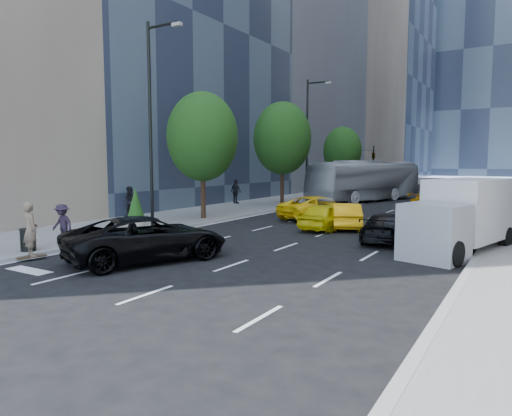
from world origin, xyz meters
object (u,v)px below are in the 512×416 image
Objects in this scene: black_sedan_mercedes at (387,228)px; box_truck at (461,216)px; skateboarder at (31,233)px; black_sedan_lincoln at (148,238)px; city_bus at (365,181)px; trash_can at (28,240)px; planter_shrub at (136,211)px.

box_truck reaches higher than black_sedan_mercedes.
skateboarder is 0.34× the size of black_sedan_lincoln.
black_sedan_lincoln is at bearing -70.30° from city_bus.
skateboarder reaches higher than black_sedan_lincoln.
trash_can is 0.38× the size of planter_shrub.
skateboarder is 4.18m from black_sedan_lincoln.
trash_can is at bearing -90.00° from planter_shrub.
box_truck is at bearing 157.67° from black_sedan_mercedes.
box_truck is at bearing -119.01° from black_sedan_lincoln.
skateboarder is at bearing -77.27° from city_bus.
black_sedan_mercedes is 0.69× the size of box_truck.
box_truck reaches higher than planter_shrub.
trash_can is (-3.40, -29.78, -1.26)m from city_bus.
box_truck is at bearing 13.97° from planter_shrub.
black_sedan_mercedes is 2.03× the size of planter_shrub.
trash_can is (-13.87, -8.94, -0.88)m from box_truck.
planter_shrub is at bearing 90.00° from trash_can.
skateboarder is 0.31× the size of box_truck.
skateboarder is 1.20m from trash_can.
city_bus is at bearing -74.81° from black_sedan_mercedes.
black_sedan_mercedes is (9.80, 10.40, -0.35)m from skateboarder.
black_sedan_lincoln is 1.33× the size of black_sedan_mercedes.
black_sedan_mercedes is 5.30× the size of trash_can.
city_bus reaches higher than planter_shrub.
city_bus reaches higher than skateboarder.
black_sedan_lincoln is (3.60, 2.12, -0.18)m from skateboarder.
box_truck is (9.27, 7.33, 0.64)m from black_sedan_lincoln.
planter_shrub is at bearing -150.72° from box_truck.
black_sedan_lincoln is at bearing 47.94° from black_sedan_mercedes.
city_bus is (2.40, 30.29, 0.84)m from skateboarder.
trash_can is at bearing -12.72° from skateboarder.
black_sedan_mercedes is at bearing 178.20° from box_truck.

